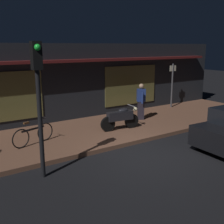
{
  "coord_description": "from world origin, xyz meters",
  "views": [
    {
      "loc": [
        -5.67,
        -6.51,
        3.48
      ],
      "look_at": [
        0.28,
        2.4,
        0.95
      ],
      "focal_mm": 44.94,
      "sensor_mm": 36.0,
      "label": 1
    }
  ],
  "objects_px": {
    "motorcycle": "(121,118)",
    "bicycle_parked": "(33,134)",
    "sign_post": "(172,83)",
    "person_bystander": "(141,101)",
    "traffic_light_pole": "(38,87)"
  },
  "relations": [
    {
      "from": "bicycle_parked",
      "to": "traffic_light_pole",
      "type": "height_order",
      "value": "traffic_light_pole"
    },
    {
      "from": "motorcycle",
      "to": "person_bystander",
      "type": "height_order",
      "value": "person_bystander"
    },
    {
      "from": "person_bystander",
      "to": "traffic_light_pole",
      "type": "distance_m",
      "value": 6.6
    },
    {
      "from": "bicycle_parked",
      "to": "sign_post",
      "type": "height_order",
      "value": "sign_post"
    },
    {
      "from": "bicycle_parked",
      "to": "sign_post",
      "type": "relative_size",
      "value": 0.67
    },
    {
      "from": "traffic_light_pole",
      "to": "bicycle_parked",
      "type": "bearing_deg",
      "value": 77.4
    },
    {
      "from": "sign_post",
      "to": "person_bystander",
      "type": "bearing_deg",
      "value": -159.91
    },
    {
      "from": "motorcycle",
      "to": "sign_post",
      "type": "xyz_separation_m",
      "value": [
        4.85,
        1.95,
        0.86
      ]
    },
    {
      "from": "person_bystander",
      "to": "traffic_light_pole",
      "type": "bearing_deg",
      "value": -153.61
    },
    {
      "from": "traffic_light_pole",
      "to": "motorcycle",
      "type": "bearing_deg",
      "value": 26.94
    },
    {
      "from": "person_bystander",
      "to": "sign_post",
      "type": "relative_size",
      "value": 0.7
    },
    {
      "from": "person_bystander",
      "to": "traffic_light_pole",
      "type": "height_order",
      "value": "traffic_light_pole"
    },
    {
      "from": "motorcycle",
      "to": "bicycle_parked",
      "type": "relative_size",
      "value": 1.07
    },
    {
      "from": "bicycle_parked",
      "to": "traffic_light_pole",
      "type": "xyz_separation_m",
      "value": [
        -0.51,
        -2.29,
        1.97
      ]
    },
    {
      "from": "motorcycle",
      "to": "sign_post",
      "type": "bearing_deg",
      "value": 21.89
    }
  ]
}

